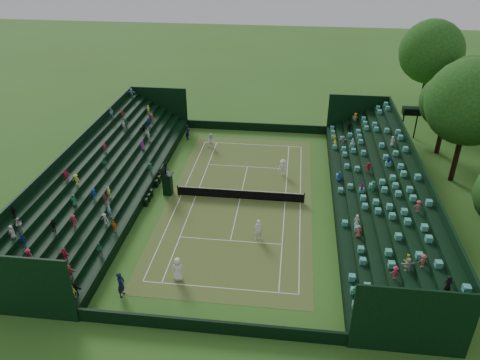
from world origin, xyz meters
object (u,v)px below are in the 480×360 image
(tennis_net, at_px, (240,194))
(player_near_west, at_px, (178,269))
(umpire_chair, at_px, (167,181))
(player_near_east, at_px, (258,229))
(player_far_west, at_px, (211,141))
(player_far_east, at_px, (283,167))

(tennis_net, distance_m, player_near_west, 11.75)
(umpire_chair, height_order, player_near_east, umpire_chair)
(player_far_west, distance_m, player_far_east, 9.79)
(player_near_east, xyz_separation_m, player_far_east, (1.52, 10.94, -0.06))
(umpire_chair, xyz_separation_m, player_near_east, (8.93, -5.99, -0.44))
(tennis_net, height_order, player_near_east, player_near_east)
(umpire_chair, relative_size, player_near_west, 1.70)
(player_far_west, relative_size, player_far_east, 0.99)
(player_near_west, xyz_separation_m, player_far_west, (-1.47, 21.85, -0.09))
(tennis_net, relative_size, player_far_east, 6.80)
(umpire_chair, distance_m, player_far_east, 11.57)
(player_near_west, relative_size, player_far_east, 1.09)
(player_near_west, bearing_deg, tennis_net, -109.57)
(player_near_west, relative_size, player_far_west, 1.11)
(tennis_net, height_order, player_far_east, player_far_east)
(umpire_chair, xyz_separation_m, player_far_east, (10.44, 4.95, -0.50))
(player_far_west, xyz_separation_m, player_far_east, (8.17, -5.40, 0.01))
(tennis_net, relative_size, umpire_chair, 3.67)
(player_near_east, height_order, player_far_east, player_near_east)
(player_near_west, height_order, player_far_west, player_near_west)
(tennis_net, xyz_separation_m, player_far_west, (-4.49, 10.50, 0.32))
(tennis_net, xyz_separation_m, umpire_chair, (-6.76, 0.14, 0.83))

